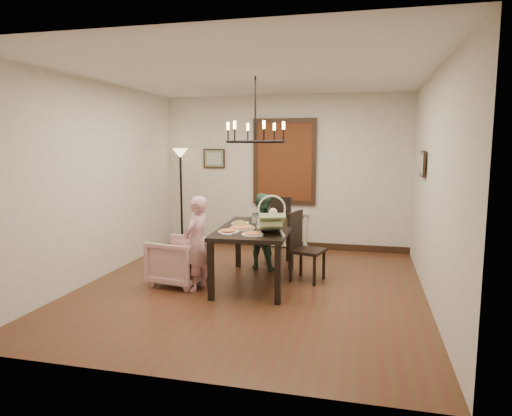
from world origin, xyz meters
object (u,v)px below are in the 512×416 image
at_px(elderly_woman, 197,251).
at_px(seated_man, 262,237).
at_px(baby_bouncer, 271,221).
at_px(floor_lamp, 181,199).
at_px(drinking_glass, 255,220).
at_px(chair_far, 272,230).
at_px(chair_right, 308,247).
at_px(dining_table, 255,233).
at_px(armchair, 179,261).

distance_m(elderly_woman, seated_man, 1.36).
relative_size(baby_bouncer, floor_lamp, 0.29).
xyz_separation_m(drinking_glass, floor_lamp, (-1.87, 1.80, 0.03)).
height_order(chair_far, chair_right, chair_far).
bearing_deg(seated_man, floor_lamp, -19.97).
height_order(seated_man, floor_lamp, floor_lamp).
bearing_deg(seated_man, dining_table, 109.02).
distance_m(chair_far, drinking_glass, 1.06).
distance_m(chair_far, elderly_woman, 1.74).
height_order(dining_table, baby_bouncer, baby_bouncer).
distance_m(chair_far, baby_bouncer, 1.64).
height_order(armchair, elderly_woman, elderly_woman).
bearing_deg(seated_man, drinking_glass, 106.59).
distance_m(drinking_glass, floor_lamp, 2.59).
height_order(elderly_woman, baby_bouncer, baby_bouncer).
bearing_deg(drinking_glass, chair_right, 10.93).
bearing_deg(floor_lamp, chair_far, -22.60).
xyz_separation_m(seated_man, baby_bouncer, (0.39, -1.18, 0.47)).
xyz_separation_m(chair_far, baby_bouncer, (0.31, -1.56, 0.42)).
height_order(dining_table, armchair, dining_table).
relative_size(seated_man, baby_bouncer, 1.89).
distance_m(chair_far, floor_lamp, 2.09).
xyz_separation_m(dining_table, elderly_woman, (-0.69, -0.44, -0.19)).
distance_m(elderly_woman, floor_lamp, 2.71).
bearing_deg(baby_bouncer, chair_far, 84.02).
bearing_deg(drinking_glass, seated_man, 93.88).
relative_size(chair_far, drinking_glass, 7.38).
bearing_deg(chair_far, seated_man, -88.22).
bearing_deg(floor_lamp, seated_man, -32.69).
bearing_deg(baby_bouncer, seated_man, 91.05).
bearing_deg(dining_table, floor_lamp, 130.88).
bearing_deg(elderly_woman, seated_man, 163.17).
bearing_deg(chair_right, dining_table, 128.40).
bearing_deg(floor_lamp, elderly_woman, -62.95).
distance_m(armchair, baby_bouncer, 1.47).
distance_m(dining_table, baby_bouncer, 0.56).
height_order(elderly_woman, seated_man, elderly_woman).
bearing_deg(chair_far, floor_lamp, 171.24).
relative_size(dining_table, armchair, 2.47).
xyz_separation_m(elderly_woman, baby_bouncer, (0.99, 0.04, 0.44)).
height_order(elderly_woman, drinking_glass, elderly_woman).
bearing_deg(armchair, chair_far, 153.95).
height_order(seated_man, drinking_glass, seated_man).
distance_m(dining_table, chair_far, 1.17).
relative_size(chair_right, baby_bouncer, 1.91).
bearing_deg(drinking_glass, floor_lamp, 136.04).
distance_m(dining_table, elderly_woman, 0.84).
height_order(chair_far, armchair, chair_far).
bearing_deg(seated_man, chair_right, 160.41).
xyz_separation_m(armchair, floor_lamp, (-0.89, 2.21, 0.58)).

